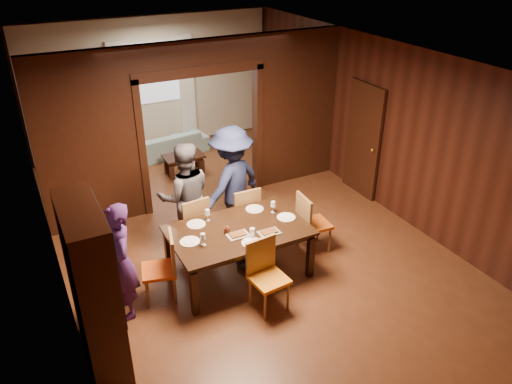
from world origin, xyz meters
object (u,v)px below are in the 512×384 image
hutch (93,288)px  person_grey (185,197)px  dining_table (239,252)px  chair_far_r (242,213)px  coffee_table (184,164)px  sofa (168,144)px  person_navy (232,183)px  chair_right (315,222)px  chair_near (269,277)px  person_purple (121,262)px  chair_left (158,268)px  chair_far_l (191,223)px

hutch → person_grey: bearing=45.9°
dining_table → chair_far_r: 0.94m
person_grey → coffee_table: person_grey is taller
sofa → coffee_table: sofa is taller
person_navy → chair_right: bearing=109.0°
person_grey → person_navy: bearing=-169.6°
sofa → chair_near: chair_near is taller
dining_table → chair_far_r: bearing=61.0°
person_purple → person_grey: bearing=131.7°
person_navy → dining_table: person_navy is taller
person_grey → chair_near: person_grey is taller
person_grey → coffee_table: bearing=-98.9°
person_navy → coffee_table: 2.65m
person_purple → chair_left: (0.48, 0.09, -0.31)m
person_purple → chair_far_r: person_purple is taller
chair_right → person_navy: bearing=46.4°
sofa → coffee_table: size_ratio=2.17×
dining_table → coffee_table: bearing=82.7°
chair_right → sofa: bearing=13.6°
chair_left → chair_near: size_ratio=1.00×
person_purple → chair_near: (1.69, -0.76, -0.31)m
person_grey → dining_table: 1.21m
person_navy → chair_near: size_ratio=1.92×
coffee_table → chair_left: size_ratio=0.82×
sofa → chair_right: bearing=92.9°
coffee_table → chair_near: bearing=-95.5°
coffee_table → chair_far_r: (-0.01, -2.76, 0.28)m
person_purple → chair_far_l: person_purple is taller
hutch → chair_far_l: bearing=43.1°
person_grey → chair_near: (0.44, -1.86, -0.39)m
person_navy → sofa: 3.67m
person_navy → chair_far_r: bearing=84.1°
dining_table → hutch: 2.30m
dining_table → chair_left: size_ratio=1.98×
chair_right → chair_far_l: bearing=66.9°
chair_near → chair_right: bearing=29.1°
person_grey → chair_far_r: bearing=175.9°
chair_right → chair_near: same height
dining_table → chair_far_l: chair_far_l is taller
chair_near → person_grey: bearing=97.6°
dining_table → chair_near: bearing=-87.8°
person_purple → sofa: bearing=156.0°
person_navy → sofa: bearing=-115.6°
coffee_table → chair_left: 3.94m
chair_far_r → chair_near: bearing=76.9°
person_purple → chair_far_l: size_ratio=1.65×
coffee_table → person_navy: bearing=-91.8°
dining_table → chair_near: 0.85m
person_purple → hutch: (-0.43, -0.64, 0.20)m
chair_far_l → hutch: 2.39m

